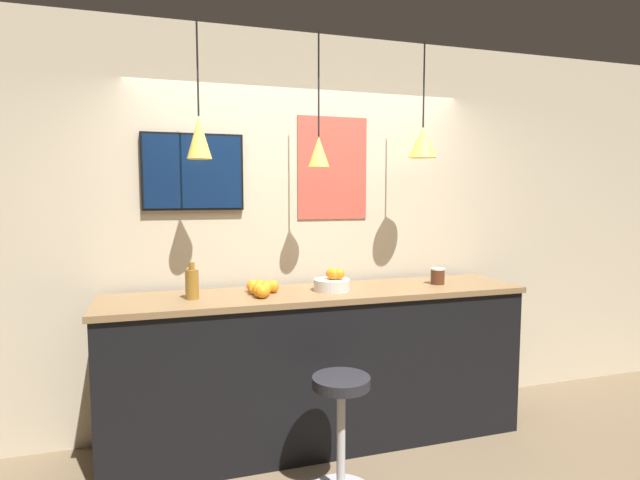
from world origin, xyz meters
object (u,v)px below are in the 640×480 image
Objects in this scene: fruit_bowl at (332,282)px; mounted_tv at (193,172)px; juice_bottle at (192,283)px; bar_stool at (341,417)px; spread_jar at (438,276)px.

mounted_tv is at bearing 156.97° from fruit_bowl.
mounted_tv reaches higher than juice_bottle.
spread_jar reaches higher than bar_stool.
mounted_tv reaches higher than fruit_bowl.
bar_stool is 0.93m from fruit_bowl.
bar_stool is 1.02× the size of mounted_tv.
bar_stool is 1.34m from spread_jar.
fruit_bowl is at bearing -23.03° from mounted_tv.
fruit_bowl is 0.93m from juice_bottle.
fruit_bowl is at bearing 75.80° from bar_stool.
juice_bottle is at bearing 179.85° from fruit_bowl.
fruit_bowl is at bearing -179.83° from spread_jar.
spread_jar is at bearing -12.42° from mounted_tv.
fruit_bowl is 2.10× the size of spread_jar.
mounted_tv is at bearing 83.40° from juice_bottle.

